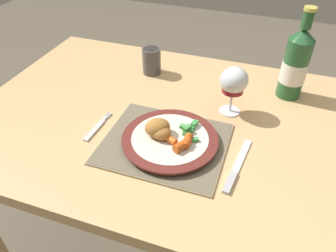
{
  "coord_description": "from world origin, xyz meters",
  "views": [
    {
      "loc": [
        0.17,
        -0.74,
        1.33
      ],
      "look_at": [
        -0.06,
        -0.09,
        0.78
      ],
      "focal_mm": 35.0,
      "sensor_mm": 36.0,
      "label": 1
    }
  ],
  "objects_px": {
    "dinner_plate": "(170,140)",
    "drinking_cup": "(152,60)",
    "table_knife": "(236,170)",
    "bottle": "(295,64)",
    "dining_table": "(195,146)",
    "wine_glass": "(234,82)",
    "fork": "(96,128)"
  },
  "relations": [
    {
      "from": "dinner_plate",
      "to": "drinking_cup",
      "type": "height_order",
      "value": "drinking_cup"
    },
    {
      "from": "table_knife",
      "to": "drinking_cup",
      "type": "xyz_separation_m",
      "value": [
        -0.37,
        0.38,
        0.05
      ]
    },
    {
      "from": "dinner_plate",
      "to": "bottle",
      "type": "distance_m",
      "value": 0.46
    },
    {
      "from": "dining_table",
      "to": "drinking_cup",
      "type": "distance_m",
      "value": 0.35
    },
    {
      "from": "bottle",
      "to": "dinner_plate",
      "type": "bearing_deg",
      "value": -128.61
    },
    {
      "from": "wine_glass",
      "to": "bottle",
      "type": "bearing_deg",
      "value": 43.62
    },
    {
      "from": "dining_table",
      "to": "fork",
      "type": "relative_size",
      "value": 9.88
    },
    {
      "from": "dinner_plate",
      "to": "wine_glass",
      "type": "relative_size",
      "value": 1.72
    },
    {
      "from": "table_knife",
      "to": "drinking_cup",
      "type": "bearing_deg",
      "value": 134.05
    },
    {
      "from": "table_knife",
      "to": "bottle",
      "type": "height_order",
      "value": "bottle"
    },
    {
      "from": "dinner_plate",
      "to": "dining_table",
      "type": "bearing_deg",
      "value": 70.12
    },
    {
      "from": "drinking_cup",
      "to": "wine_glass",
      "type": "bearing_deg",
      "value": -24.96
    },
    {
      "from": "wine_glass",
      "to": "bottle",
      "type": "height_order",
      "value": "bottle"
    },
    {
      "from": "dining_table",
      "to": "bottle",
      "type": "xyz_separation_m",
      "value": [
        0.24,
        0.24,
        0.2
      ]
    },
    {
      "from": "dinner_plate",
      "to": "table_knife",
      "type": "distance_m",
      "value": 0.19
    },
    {
      "from": "fork",
      "to": "drinking_cup",
      "type": "distance_m",
      "value": 0.36
    },
    {
      "from": "fork",
      "to": "wine_glass",
      "type": "xyz_separation_m",
      "value": [
        0.34,
        0.21,
        0.1
      ]
    },
    {
      "from": "dinner_plate",
      "to": "wine_glass",
      "type": "bearing_deg",
      "value": 58.67
    },
    {
      "from": "bottle",
      "to": "dining_table",
      "type": "bearing_deg",
      "value": -135.41
    },
    {
      "from": "dinner_plate",
      "to": "drinking_cup",
      "type": "distance_m",
      "value": 0.39
    },
    {
      "from": "dining_table",
      "to": "table_knife",
      "type": "distance_m",
      "value": 0.23
    },
    {
      "from": "bottle",
      "to": "drinking_cup",
      "type": "bearing_deg",
      "value": -178.92
    },
    {
      "from": "bottle",
      "to": "drinking_cup",
      "type": "xyz_separation_m",
      "value": [
        -0.47,
        -0.01,
        -0.06
      ]
    },
    {
      "from": "drinking_cup",
      "to": "dinner_plate",
      "type": "bearing_deg",
      "value": -61.66
    },
    {
      "from": "dinner_plate",
      "to": "table_knife",
      "type": "relative_size",
      "value": 1.26
    },
    {
      "from": "fork",
      "to": "bottle",
      "type": "xyz_separation_m",
      "value": [
        0.5,
        0.36,
        0.11
      ]
    },
    {
      "from": "dining_table",
      "to": "bottle",
      "type": "relative_size",
      "value": 4.75
    },
    {
      "from": "dinner_plate",
      "to": "bottle",
      "type": "xyz_separation_m",
      "value": [
        0.28,
        0.36,
        0.09
      ]
    },
    {
      "from": "dinner_plate",
      "to": "drinking_cup",
      "type": "relative_size",
      "value": 2.75
    },
    {
      "from": "fork",
      "to": "wine_glass",
      "type": "distance_m",
      "value": 0.41
    },
    {
      "from": "dinner_plate",
      "to": "wine_glass",
      "type": "xyz_separation_m",
      "value": [
        0.12,
        0.2,
        0.09
      ]
    },
    {
      "from": "dining_table",
      "to": "bottle",
      "type": "height_order",
      "value": "bottle"
    }
  ]
}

